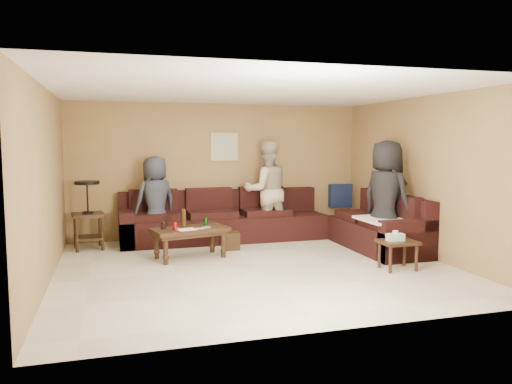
{
  "coord_description": "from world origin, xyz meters",
  "views": [
    {
      "loc": [
        -1.94,
        -6.72,
        1.8
      ],
      "look_at": [
        0.25,
        0.85,
        1.0
      ],
      "focal_mm": 35.0,
      "sensor_mm": 36.0,
      "label": 1
    }
  ],
  "objects_px": {
    "coffee_table": "(190,232)",
    "side_table_right": "(397,244)",
    "waste_bin": "(232,241)",
    "person_right": "(386,198)",
    "sectional_sofa": "(276,225)",
    "end_table_left": "(88,214)",
    "person_middle": "(267,191)",
    "person_left": "(155,201)"
  },
  "relations": [
    {
      "from": "side_table_right",
      "to": "person_left",
      "type": "height_order",
      "value": "person_left"
    },
    {
      "from": "waste_bin",
      "to": "person_middle",
      "type": "relative_size",
      "value": 0.16
    },
    {
      "from": "coffee_table",
      "to": "person_middle",
      "type": "relative_size",
      "value": 0.68
    },
    {
      "from": "sectional_sofa",
      "to": "side_table_right",
      "type": "bearing_deg",
      "value": -63.78
    },
    {
      "from": "coffee_table",
      "to": "end_table_left",
      "type": "relative_size",
      "value": 1.08
    },
    {
      "from": "coffee_table",
      "to": "person_left",
      "type": "xyz_separation_m",
      "value": [
        -0.42,
        1.12,
        0.38
      ]
    },
    {
      "from": "person_middle",
      "to": "person_right",
      "type": "distance_m",
      "value": 2.21
    },
    {
      "from": "waste_bin",
      "to": "person_right",
      "type": "bearing_deg",
      "value": -23.76
    },
    {
      "from": "sectional_sofa",
      "to": "person_right",
      "type": "bearing_deg",
      "value": -41.27
    },
    {
      "from": "coffee_table",
      "to": "end_table_left",
      "type": "xyz_separation_m",
      "value": [
        -1.53,
        1.12,
        0.2
      ]
    },
    {
      "from": "coffee_table",
      "to": "side_table_right",
      "type": "height_order",
      "value": "coffee_table"
    },
    {
      "from": "coffee_table",
      "to": "person_right",
      "type": "xyz_separation_m",
      "value": [
        3.05,
        -0.57,
        0.51
      ]
    },
    {
      "from": "coffee_table",
      "to": "person_middle",
      "type": "distance_m",
      "value": 1.97
    },
    {
      "from": "person_left",
      "to": "coffee_table",
      "type": "bearing_deg",
      "value": 86.77
    },
    {
      "from": "end_table_left",
      "to": "waste_bin",
      "type": "bearing_deg",
      "value": -16.71
    },
    {
      "from": "sectional_sofa",
      "to": "end_table_left",
      "type": "relative_size",
      "value": 4.06
    },
    {
      "from": "end_table_left",
      "to": "waste_bin",
      "type": "distance_m",
      "value": 2.45
    },
    {
      "from": "coffee_table",
      "to": "person_left",
      "type": "distance_m",
      "value": 1.26
    },
    {
      "from": "sectional_sofa",
      "to": "person_middle",
      "type": "bearing_deg",
      "value": 97.26
    },
    {
      "from": "waste_bin",
      "to": "person_right",
      "type": "height_order",
      "value": "person_right"
    },
    {
      "from": "coffee_table",
      "to": "person_right",
      "type": "relative_size",
      "value": 0.68
    },
    {
      "from": "sectional_sofa",
      "to": "person_right",
      "type": "distance_m",
      "value": 1.98
    },
    {
      "from": "coffee_table",
      "to": "person_right",
      "type": "distance_m",
      "value": 3.15
    },
    {
      "from": "side_table_right",
      "to": "person_left",
      "type": "relative_size",
      "value": 0.36
    },
    {
      "from": "sectional_sofa",
      "to": "waste_bin",
      "type": "relative_size",
      "value": 16.04
    },
    {
      "from": "sectional_sofa",
      "to": "person_right",
      "type": "height_order",
      "value": "person_right"
    },
    {
      "from": "waste_bin",
      "to": "person_left",
      "type": "xyz_separation_m",
      "value": [
        -1.19,
        0.7,
        0.63
      ]
    },
    {
      "from": "sectional_sofa",
      "to": "person_left",
      "type": "xyz_separation_m",
      "value": [
        -2.05,
        0.45,
        0.45
      ]
    },
    {
      "from": "end_table_left",
      "to": "person_middle",
      "type": "distance_m",
      "value": 3.13
    },
    {
      "from": "person_right",
      "to": "side_table_right",
      "type": "bearing_deg",
      "value": 138.78
    },
    {
      "from": "waste_bin",
      "to": "end_table_left",
      "type": "bearing_deg",
      "value": 163.29
    },
    {
      "from": "side_table_right",
      "to": "person_middle",
      "type": "distance_m",
      "value": 2.85
    },
    {
      "from": "coffee_table",
      "to": "side_table_right",
      "type": "xyz_separation_m",
      "value": [
        2.7,
        -1.5,
        -0.04
      ]
    },
    {
      "from": "end_table_left",
      "to": "person_middle",
      "type": "bearing_deg",
      "value": -0.92
    },
    {
      "from": "end_table_left",
      "to": "coffee_table",
      "type": "bearing_deg",
      "value": -36.21
    },
    {
      "from": "coffee_table",
      "to": "waste_bin",
      "type": "xyz_separation_m",
      "value": [
        0.77,
        0.43,
        -0.26
      ]
    },
    {
      "from": "sectional_sofa",
      "to": "coffee_table",
      "type": "xyz_separation_m",
      "value": [
        -1.63,
        -0.67,
        0.08
      ]
    },
    {
      "from": "waste_bin",
      "to": "person_right",
      "type": "relative_size",
      "value": 0.16
    },
    {
      "from": "person_middle",
      "to": "sectional_sofa",
      "type": "bearing_deg",
      "value": 97.19
    },
    {
      "from": "person_left",
      "to": "person_middle",
      "type": "bearing_deg",
      "value": 154.82
    },
    {
      "from": "side_table_right",
      "to": "person_middle",
      "type": "bearing_deg",
      "value": 113.57
    },
    {
      "from": "sectional_sofa",
      "to": "side_table_right",
      "type": "distance_m",
      "value": 2.42
    }
  ]
}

